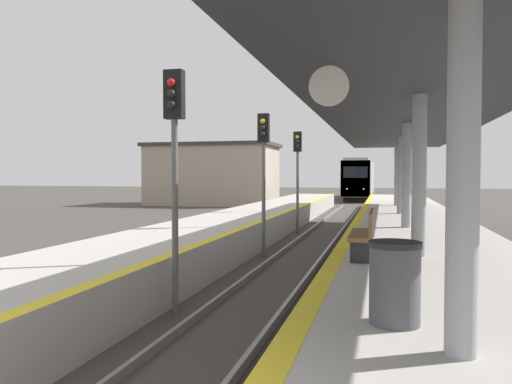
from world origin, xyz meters
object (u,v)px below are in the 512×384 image
(train, at_px, (360,179))
(trash_bin, at_px, (395,283))
(signal_near, at_px, (174,145))
(signal_far, at_px, (298,162))
(signal_mid, at_px, (264,157))
(bench, at_px, (365,232))

(train, height_order, trash_bin, train)
(signal_near, height_order, signal_far, same)
(signal_mid, xyz_separation_m, signal_far, (-0.06, 6.79, 0.00))
(signal_near, relative_size, trash_bin, 5.07)
(train, height_order, signal_near, signal_near)
(signal_near, distance_m, trash_bin, 5.22)
(signal_near, height_order, signal_mid, same)
(train, bearing_deg, bench, -87.25)
(trash_bin, distance_m, bench, 4.45)
(signal_mid, relative_size, signal_far, 1.00)
(train, relative_size, signal_near, 3.84)
(trash_bin, bearing_deg, signal_near, 142.23)
(trash_bin, height_order, bench, bench)
(train, height_order, signal_mid, signal_mid)
(signal_far, distance_m, bench, 12.75)
(trash_bin, xyz_separation_m, bench, (-0.47, 4.43, 0.04))
(signal_mid, bearing_deg, train, 88.36)
(signal_mid, bearing_deg, signal_far, 90.50)
(train, height_order, signal_far, signal_far)
(signal_near, relative_size, bench, 2.58)
(signal_far, xyz_separation_m, bench, (3.41, -12.17, -1.68))
(signal_far, bearing_deg, train, 87.92)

